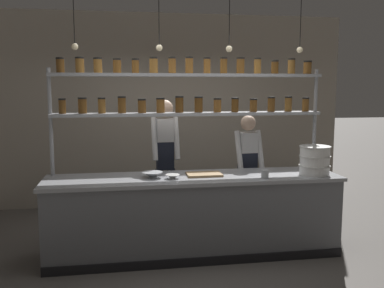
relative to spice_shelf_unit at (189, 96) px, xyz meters
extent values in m
plane|color=#5B5651|center=(0.01, -0.33, -1.83)|extent=(40.00, 40.00, 0.00)
cube|color=#9E9384|center=(0.01, 1.97, -0.28)|extent=(5.76, 0.12, 3.10)
cube|color=slate|center=(0.01, -0.33, -1.39)|extent=(3.30, 0.72, 0.88)
cube|color=#999BA0|center=(0.01, -0.33, -0.93)|extent=(3.36, 0.76, 0.04)
cube|color=black|center=(0.01, -0.70, -1.78)|extent=(3.30, 0.03, 0.10)
cylinder|color=#999BA0|center=(-1.59, 0.00, -0.76)|extent=(0.04, 0.04, 2.15)
cylinder|color=#999BA0|center=(1.61, 0.00, -0.76)|extent=(0.04, 0.04, 2.15)
cube|color=#999BA0|center=(0.01, 0.00, -0.22)|extent=(3.20, 0.28, 0.04)
cylinder|color=brown|center=(-1.46, 0.00, -0.12)|extent=(0.08, 0.08, 0.15)
cylinder|color=black|center=(-1.46, 0.00, -0.04)|extent=(0.08, 0.08, 0.02)
cylinder|color=brown|center=(-1.23, 0.00, -0.12)|extent=(0.10, 0.10, 0.16)
cylinder|color=black|center=(-1.23, 0.00, -0.03)|extent=(0.10, 0.10, 0.02)
cylinder|color=brown|center=(-1.02, 0.00, -0.12)|extent=(0.09, 0.09, 0.16)
cylinder|color=black|center=(-1.02, 0.00, -0.03)|extent=(0.09, 0.09, 0.02)
cylinder|color=brown|center=(-0.79, 0.00, -0.11)|extent=(0.09, 0.09, 0.18)
cylinder|color=black|center=(-0.79, 0.00, -0.01)|extent=(0.09, 0.09, 0.02)
cylinder|color=brown|center=(-0.55, 0.00, -0.13)|extent=(0.10, 0.10, 0.15)
cylinder|color=black|center=(-0.55, 0.00, -0.04)|extent=(0.10, 0.10, 0.02)
cylinder|color=brown|center=(-0.34, 0.00, -0.12)|extent=(0.10, 0.10, 0.16)
cylinder|color=black|center=(-0.34, 0.00, -0.03)|extent=(0.10, 0.10, 0.02)
cylinder|color=#513314|center=(-0.11, 0.00, -0.11)|extent=(0.10, 0.10, 0.18)
cylinder|color=black|center=(-0.11, 0.00, -0.01)|extent=(0.10, 0.10, 0.02)
cylinder|color=#513314|center=(0.12, 0.00, -0.12)|extent=(0.10, 0.10, 0.17)
cylinder|color=black|center=(0.12, 0.00, -0.02)|extent=(0.10, 0.10, 0.02)
cylinder|color=brown|center=(0.35, 0.00, -0.13)|extent=(0.09, 0.09, 0.15)
cylinder|color=black|center=(0.35, 0.00, -0.04)|extent=(0.09, 0.09, 0.02)
cylinder|color=#513314|center=(0.57, 0.00, -0.12)|extent=(0.09, 0.09, 0.16)
cylinder|color=black|center=(0.57, 0.00, -0.04)|extent=(0.09, 0.09, 0.02)
cylinder|color=brown|center=(0.80, 0.00, -0.13)|extent=(0.09, 0.09, 0.14)
cylinder|color=black|center=(0.80, 0.00, -0.05)|extent=(0.09, 0.09, 0.02)
cylinder|color=brown|center=(1.03, 0.00, -0.12)|extent=(0.09, 0.09, 0.16)
cylinder|color=black|center=(1.03, 0.00, -0.03)|extent=(0.09, 0.09, 0.02)
cylinder|color=brown|center=(1.25, 0.00, -0.12)|extent=(0.09, 0.09, 0.17)
cylinder|color=black|center=(1.25, 0.00, -0.02)|extent=(0.09, 0.09, 0.02)
cylinder|color=brown|center=(1.48, 0.00, -0.12)|extent=(0.08, 0.08, 0.15)
cylinder|color=black|center=(1.48, 0.00, -0.04)|extent=(0.09, 0.09, 0.02)
cube|color=#999BA0|center=(0.01, 0.00, 0.24)|extent=(3.20, 0.28, 0.04)
cylinder|color=brown|center=(-1.46, 0.00, 0.33)|extent=(0.09, 0.09, 0.15)
cylinder|color=black|center=(-1.46, 0.00, 0.42)|extent=(0.09, 0.09, 0.02)
cylinder|color=brown|center=(-1.25, 0.00, 0.34)|extent=(0.10, 0.10, 0.16)
cylinder|color=black|center=(-1.25, 0.00, 0.43)|extent=(0.10, 0.10, 0.02)
cylinder|color=brown|center=(-1.05, 0.00, 0.34)|extent=(0.10, 0.10, 0.16)
cylinder|color=black|center=(-1.05, 0.00, 0.42)|extent=(0.10, 0.10, 0.02)
cylinder|color=brown|center=(-0.83, 0.00, 0.33)|extent=(0.09, 0.09, 0.15)
cylinder|color=black|center=(-0.83, 0.00, 0.42)|extent=(0.09, 0.09, 0.02)
cylinder|color=brown|center=(-0.62, 0.00, 0.33)|extent=(0.08, 0.08, 0.15)
cylinder|color=black|center=(-0.62, 0.00, 0.42)|extent=(0.09, 0.09, 0.02)
cylinder|color=brown|center=(-0.41, 0.00, 0.34)|extent=(0.10, 0.10, 0.17)
cylinder|color=black|center=(-0.41, 0.00, 0.44)|extent=(0.10, 0.10, 0.02)
cylinder|color=brown|center=(-0.19, 0.00, 0.34)|extent=(0.09, 0.09, 0.17)
cylinder|color=black|center=(-0.19, 0.00, 0.44)|extent=(0.09, 0.09, 0.02)
cylinder|color=brown|center=(0.01, 0.00, 0.35)|extent=(0.09, 0.09, 0.18)
cylinder|color=black|center=(0.01, 0.00, 0.44)|extent=(0.09, 0.09, 0.02)
cylinder|color=brown|center=(0.22, 0.00, 0.34)|extent=(0.08, 0.08, 0.17)
cylinder|color=black|center=(0.22, 0.00, 0.44)|extent=(0.08, 0.08, 0.02)
cylinder|color=brown|center=(0.42, 0.00, 0.35)|extent=(0.08, 0.08, 0.17)
cylinder|color=black|center=(0.42, 0.00, 0.44)|extent=(0.08, 0.08, 0.02)
cylinder|color=brown|center=(0.63, 0.00, 0.35)|extent=(0.10, 0.10, 0.17)
cylinder|color=black|center=(0.63, 0.00, 0.44)|extent=(0.10, 0.10, 0.02)
cylinder|color=brown|center=(0.84, 0.00, 0.34)|extent=(0.08, 0.08, 0.17)
cylinder|color=black|center=(0.84, 0.00, 0.44)|extent=(0.09, 0.09, 0.02)
cylinder|color=#513314|center=(1.06, 0.00, 0.33)|extent=(0.09, 0.09, 0.15)
cylinder|color=black|center=(1.06, 0.00, 0.41)|extent=(0.09, 0.09, 0.02)
cylinder|color=brown|center=(1.28, 0.00, 0.34)|extent=(0.09, 0.09, 0.17)
cylinder|color=black|center=(1.28, 0.00, 0.44)|extent=(0.09, 0.09, 0.02)
cylinder|color=brown|center=(1.49, 0.00, 0.33)|extent=(0.10, 0.10, 0.14)
cylinder|color=black|center=(1.49, 0.00, 0.41)|extent=(0.10, 0.10, 0.02)
cylinder|color=black|center=(-0.32, 0.51, -1.41)|extent=(0.11, 0.11, 0.85)
cylinder|color=black|center=(-0.16, 0.52, -1.41)|extent=(0.11, 0.11, 0.85)
cube|color=#232838|center=(-0.24, 0.51, -0.80)|extent=(0.23, 0.18, 0.37)
cube|color=white|center=(-0.24, 0.51, -0.46)|extent=(0.23, 0.19, 0.30)
sphere|color=beige|center=(-0.24, 0.51, -0.18)|extent=(0.22, 0.22, 0.22)
cylinder|color=white|center=(-0.38, 0.45, -0.56)|extent=(0.08, 0.26, 0.56)
cylinder|color=white|center=(-0.09, 0.46, -0.56)|extent=(0.08, 0.26, 0.56)
cylinder|color=black|center=(0.75, 0.30, -1.45)|extent=(0.11, 0.11, 0.75)
cylinder|color=black|center=(0.91, 0.31, -1.45)|extent=(0.11, 0.11, 0.75)
cube|color=#232838|center=(0.83, 0.30, -0.91)|extent=(0.23, 0.18, 0.33)
cube|color=white|center=(0.83, 0.30, -0.62)|extent=(0.23, 0.19, 0.27)
sphere|color=beige|center=(0.83, 0.30, -0.36)|extent=(0.20, 0.20, 0.20)
cylinder|color=white|center=(0.69, 0.23, -0.71)|extent=(0.08, 0.24, 0.50)
cylinder|color=white|center=(0.98, 0.25, -0.71)|extent=(0.08, 0.24, 0.50)
cylinder|color=white|center=(1.41, -0.47, -0.86)|extent=(0.34, 0.34, 0.10)
cylinder|color=silver|center=(1.41, -0.47, -0.80)|extent=(0.36, 0.36, 0.01)
cylinder|color=white|center=(1.41, -0.47, -0.75)|extent=(0.34, 0.34, 0.10)
cylinder|color=silver|center=(1.41, -0.47, -0.69)|extent=(0.36, 0.36, 0.01)
cylinder|color=white|center=(1.41, -0.47, -0.64)|extent=(0.34, 0.34, 0.10)
cylinder|color=silver|center=(1.41, -0.47, -0.58)|extent=(0.36, 0.36, 0.01)
cube|color=#A88456|center=(0.13, -0.29, -0.90)|extent=(0.40, 0.26, 0.02)
cylinder|color=#B2B7BC|center=(-0.46, -0.32, -0.90)|extent=(0.11, 0.11, 0.01)
cone|color=#B2B7BC|center=(-0.46, -0.32, -0.88)|extent=(0.23, 0.23, 0.06)
cylinder|color=silver|center=(-0.24, -0.40, -0.90)|extent=(0.07, 0.07, 0.01)
cone|color=silver|center=(-0.24, -0.40, -0.89)|extent=(0.16, 0.16, 0.04)
cylinder|color=#B2B7BC|center=(0.77, -0.57, -0.86)|extent=(0.08, 0.08, 0.10)
cylinder|color=black|center=(-1.26, -0.33, 0.87)|extent=(0.01, 0.01, 0.70)
sphere|color=#F9E5B2|center=(-1.26, -0.33, 0.52)|extent=(0.07, 0.07, 0.07)
cylinder|color=black|center=(-0.37, -0.33, 0.87)|extent=(0.01, 0.01, 0.70)
sphere|color=#F9E5B2|center=(-0.37, -0.33, 0.52)|extent=(0.07, 0.07, 0.07)
cylinder|color=black|center=(0.41, -0.33, 0.87)|extent=(0.01, 0.01, 0.70)
sphere|color=#F9E5B2|center=(0.41, -0.33, 0.52)|extent=(0.07, 0.07, 0.07)
cylinder|color=black|center=(1.24, -0.33, 0.87)|extent=(0.01, 0.01, 0.70)
sphere|color=#F9E5B2|center=(1.24, -0.33, 0.52)|extent=(0.07, 0.07, 0.07)
camera|label=1|loc=(-0.79, -5.05, 0.11)|focal=40.00mm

